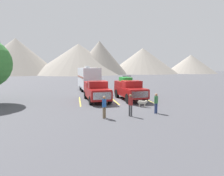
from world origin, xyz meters
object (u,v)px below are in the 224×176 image
Objects in this scene: camper_trailer_a at (88,78)px; person_b at (131,104)px; person_a at (104,106)px; person_c at (156,102)px; dog at (143,102)px; pickup_truck_b at (129,89)px; pickup_truck_a at (96,90)px.

person_b is at bearing -82.59° from camper_trailer_a.
person_c is (4.09, 0.65, -0.01)m from person_a.
camper_trailer_a reaches higher than dog.
person_a is at bearing -175.19° from person_b.
pickup_truck_b is at bearing 61.78° from person_a.
camper_trailer_a is (-3.84, 8.36, 0.76)m from pickup_truck_b.
camper_trailer_a is 15.37m from person_c.
pickup_truck_b is 3.62× the size of person_c.
person_a is (-0.20, -6.93, -0.20)m from pickup_truck_a.
pickup_truck_b is 7.14m from person_b.
person_b is at bearing -125.04° from dog.
dog is at bearing -72.18° from camper_trailer_a.
camper_trailer_a is 15.41m from person_b.
person_b is (1.98, -15.25, -1.02)m from camper_trailer_a.
dog is at bearing 37.49° from person_a.
camper_trailer_a is 13.11m from dog.
person_a is 1.01× the size of person_c.
camper_trailer_a is 5.42× the size of person_a.
pickup_truck_a is 0.66× the size of camper_trailer_a.
pickup_truck_b is 3.60× the size of person_a.
pickup_truck_a reaches higher than person_a.
camper_trailer_a is at bearing 90.19° from person_a.
pickup_truck_a is at bearing -177.99° from pickup_truck_b.
person_a is at bearing -89.81° from camper_trailer_a.
camper_trailer_a is at bearing 105.68° from person_c.
pickup_truck_a is 1.00× the size of pickup_truck_b.
person_b is at bearing -75.66° from pickup_truck_a.
camper_trailer_a is 5.46× the size of person_c.
pickup_truck_a is at bearing -88.30° from camper_trailer_a.
dog is at bearing 93.90° from person_c.
person_c is 1.92× the size of dog.
pickup_truck_b reaches higher than person_b.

